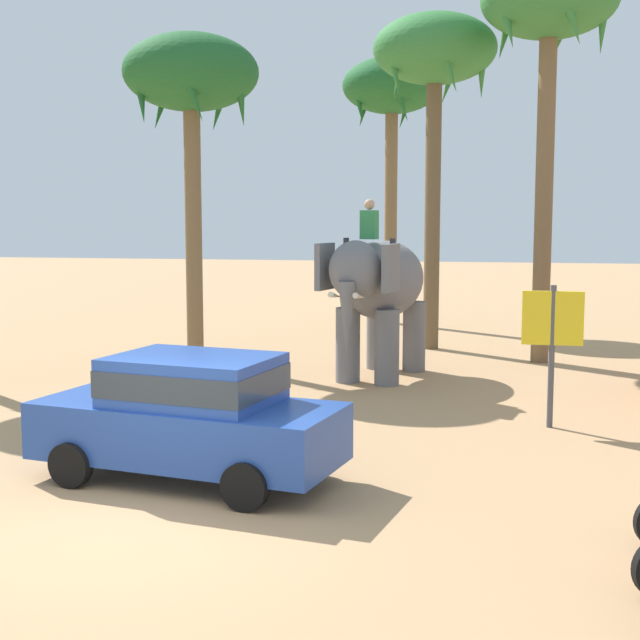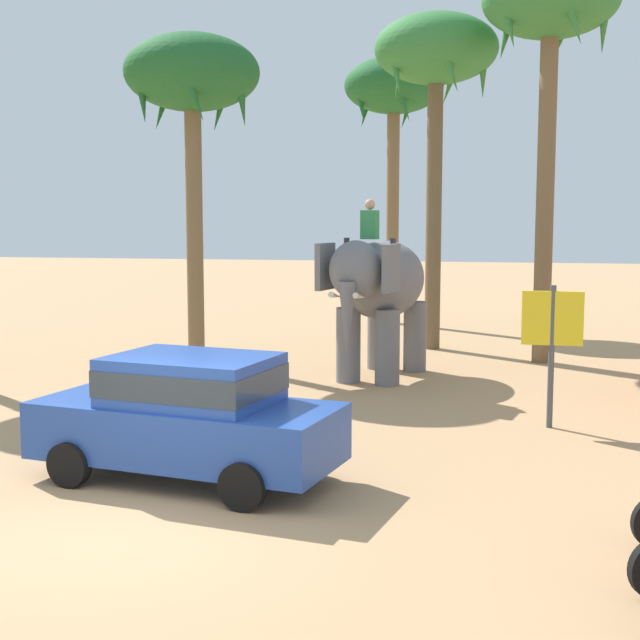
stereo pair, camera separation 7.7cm
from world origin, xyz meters
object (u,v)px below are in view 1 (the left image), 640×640
elephant_with_mahout (379,288)px  palm_tree_far_back (392,94)px  palm_tree_behind_elephant (549,14)px  signboard_yellow (552,328)px  car_sedan_foreground (190,413)px  palm_tree_leaning_seaward (191,82)px  palm_tree_left_of_road (435,60)px

elephant_with_mahout → palm_tree_far_back: bearing=95.6°
palm_tree_behind_elephant → signboard_yellow: 9.47m
car_sedan_foreground → palm_tree_leaning_seaward: (-3.23, 9.33, 5.75)m
palm_tree_leaning_seaward → car_sedan_foreground: bearing=-70.9°
palm_tree_leaning_seaward → signboard_yellow: 10.88m
palm_tree_far_back → palm_tree_leaning_seaward: (-3.68, -8.73, -0.75)m
palm_tree_behind_elephant → palm_tree_left_of_road: (-2.77, 1.70, -0.67)m
elephant_with_mahout → signboard_yellow: 5.23m
car_sedan_foreground → palm_tree_behind_elephant: size_ratio=0.46×
car_sedan_foreground → signboard_yellow: bearing=39.9°
palm_tree_behind_elephant → palm_tree_far_back: bearing=122.5°
car_sedan_foreground → palm_tree_far_back: (0.45, 18.06, 6.50)m
car_sedan_foreground → elephant_with_mahout: 8.20m
elephant_with_mahout → palm_tree_far_back: 11.47m
car_sedan_foreground → palm_tree_behind_elephant: bearing=65.5°
palm_tree_behind_elephant → palm_tree_leaning_seaward: 8.51m
car_sedan_foreground → signboard_yellow: (4.89, 4.08, 0.76)m
palm_tree_far_back → signboard_yellow: bearing=-72.4°
palm_tree_left_of_road → palm_tree_leaning_seaward: (-5.45, -3.31, -0.87)m
elephant_with_mahout → signboard_yellow: elephant_with_mahout is taller
elephant_with_mahout → palm_tree_behind_elephant: palm_tree_behind_elephant is taller
palm_tree_behind_elephant → palm_tree_leaning_seaward: size_ratio=1.21×
palm_tree_behind_elephant → signboard_yellow: size_ratio=3.94×
elephant_with_mahout → signboard_yellow: bearing=-48.7°
palm_tree_behind_elephant → palm_tree_left_of_road: size_ratio=1.08×
palm_tree_behind_elephant → palm_tree_leaning_seaward: palm_tree_behind_elephant is taller
palm_tree_leaning_seaward → signboard_yellow: bearing=-32.9°
car_sedan_foreground → elephant_with_mahout: elephant_with_mahout is taller
car_sedan_foreground → palm_tree_far_back: bearing=88.6°
palm_tree_behind_elephant → palm_tree_left_of_road: palm_tree_behind_elephant is taller
palm_tree_left_of_road → car_sedan_foreground: bearing=-100.0°
palm_tree_leaning_seaward → elephant_with_mahout: bearing=-15.9°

